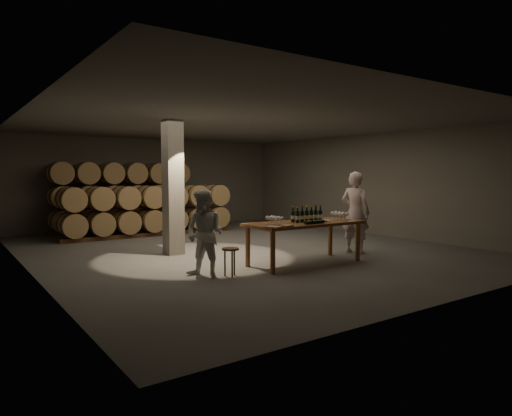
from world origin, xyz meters
TOP-DOWN VIEW (x-y plane):
  - room at (-1.80, 0.20)m, footprint 12.00×12.00m
  - tasting_table at (0.00, -2.50)m, footprint 2.60×1.10m
  - barrel_stack_back at (-1.35, 5.20)m, footprint 4.70×0.95m
  - barrel_stack_front at (-0.96, 3.80)m, footprint 5.48×0.95m
  - bottle_cluster at (0.11, -2.44)m, footprint 0.74×0.24m
  - lying_bottles at (-0.07, -2.89)m, footprint 0.60×0.08m
  - glass_cluster_left at (-0.86, -2.56)m, footprint 0.20×0.42m
  - glass_cluster_right at (0.98, -2.56)m, footprint 0.20×0.42m
  - plate at (0.50, -2.56)m, footprint 0.30×0.30m
  - notebook_near at (-0.86, -2.94)m, footprint 0.28×0.25m
  - notebook_corner at (-1.17, -2.94)m, footprint 0.31×0.36m
  - pen at (-0.71, -2.89)m, footprint 0.13×0.05m
  - stool at (-1.94, -2.62)m, footprint 0.32×0.32m
  - person_man at (1.89, -2.19)m, footprint 0.67×0.83m
  - person_woman at (-2.36, -2.40)m, footprint 0.92×0.99m

SIDE VIEW (x-z plane):
  - stool at x=-1.94m, z-range 0.17..0.71m
  - tasting_table at x=0.00m, z-range 0.35..1.25m
  - person_woman at x=-2.36m, z-range 0.00..1.64m
  - barrel_stack_front at x=-0.96m, z-range 0.04..1.61m
  - pen at x=-0.71m, z-range 0.90..0.91m
  - plate at x=0.50m, z-range 0.90..0.92m
  - notebook_corner at x=-1.17m, z-range 0.90..0.92m
  - notebook_near at x=-0.86m, z-range 0.90..0.93m
  - lying_bottles at x=-0.07m, z-range 0.90..0.98m
  - person_man at x=1.89m, z-range 0.00..1.98m
  - bottle_cluster at x=0.11m, z-range 0.85..1.19m
  - glass_cluster_left at x=-0.86m, z-range 0.94..1.12m
  - glass_cluster_right at x=0.98m, z-range 0.94..1.12m
  - barrel_stack_back at x=-1.35m, z-range 0.04..2.35m
  - room at x=-1.80m, z-range -4.40..7.60m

